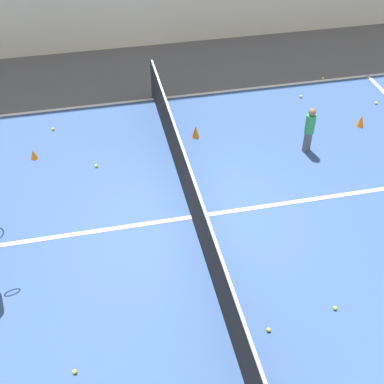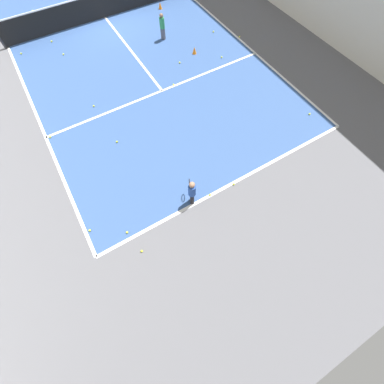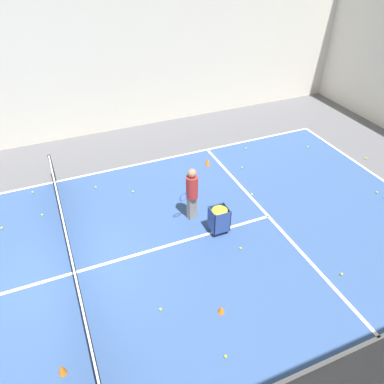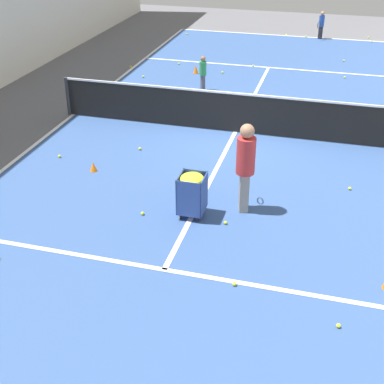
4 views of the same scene
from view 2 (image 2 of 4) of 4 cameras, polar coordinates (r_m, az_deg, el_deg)
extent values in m
plane|color=#5B5B60|center=(16.10, -18.70, 32.82)|extent=(32.82, 32.82, 0.00)
cube|color=#335189|center=(16.10, -18.70, 32.82)|extent=(9.42, 22.23, 0.00)
cube|color=white|center=(8.43, 9.23, 2.04)|extent=(9.42, 0.10, 0.00)
cube|color=white|center=(15.82, -35.68, 24.66)|extent=(0.10, 22.23, 0.00)
cube|color=white|center=(11.19, -6.66, 21.46)|extent=(9.42, 0.10, 0.00)
cube|color=white|center=(16.10, -18.70, 32.83)|extent=(0.10, 12.23, 0.00)
cube|color=black|center=(15.87, -19.35, 34.43)|extent=(9.52, 0.03, 1.02)
cube|color=black|center=(7.78, 0.00, -1.28)|extent=(0.18, 0.21, 0.51)
cylinder|color=#234799|center=(7.35, 0.00, 0.42)|extent=(0.30, 0.30, 0.46)
sphere|color=#A87A5B|center=(7.08, 0.00, 1.63)|extent=(0.17, 0.17, 0.17)
torus|color=black|center=(7.59, -0.57, 1.92)|extent=(0.15, 0.27, 0.28)
cube|color=#4C4C56|center=(13.90, -6.46, 31.59)|extent=(0.18, 0.21, 0.50)
cylinder|color=#2D8C4C|center=(13.67, -6.69, 33.28)|extent=(0.30, 0.30, 0.44)
sphere|color=#846047|center=(13.53, -6.85, 34.40)|extent=(0.17, 0.17, 0.17)
cone|color=orange|center=(12.96, 0.54, 28.96)|extent=(0.18, 0.18, 0.30)
cone|color=orange|center=(16.24, -7.11, 35.87)|extent=(0.18, 0.18, 0.31)
sphere|color=yellow|center=(15.19, -28.75, 27.30)|extent=(0.07, 0.07, 0.07)
sphere|color=yellow|center=(9.62, -16.34, 10.68)|extent=(0.07, 0.07, 0.07)
sphere|color=yellow|center=(8.37, 9.27, 1.74)|extent=(0.07, 0.07, 0.07)
sphere|color=yellow|center=(7.56, -11.11, -12.76)|extent=(0.07, 0.07, 0.07)
sphere|color=yellow|center=(11.37, -4.13, 22.72)|extent=(0.07, 0.07, 0.07)
sphere|color=yellow|center=(8.10, 4.03, -0.62)|extent=(0.07, 0.07, 0.07)
sphere|color=yellow|center=(16.90, -33.57, 28.32)|extent=(0.07, 0.07, 0.07)
sphere|color=yellow|center=(8.18, -21.78, -7.92)|extent=(0.07, 0.07, 0.07)
sphere|color=yellow|center=(17.94, -31.94, 31.01)|extent=(0.07, 0.07, 0.07)
sphere|color=yellow|center=(15.05, -33.73, 24.23)|extent=(0.07, 0.07, 0.07)
sphere|color=yellow|center=(12.83, 6.59, 27.62)|extent=(0.07, 0.07, 0.07)
sphere|color=yellow|center=(11.11, -21.00, 17.42)|extent=(0.07, 0.07, 0.07)
sphere|color=yellow|center=(14.22, 10.52, 30.81)|extent=(0.07, 0.07, 0.07)
sphere|color=yellow|center=(11.07, 24.68, 15.48)|extent=(0.07, 0.07, 0.07)
sphere|color=yellow|center=(7.82, -14.23, -8.68)|extent=(0.07, 0.07, 0.07)
sphere|color=yellow|center=(12.47, -2.74, 26.80)|extent=(0.07, 0.07, 0.07)
sphere|color=yellow|center=(14.14, -26.67, 25.69)|extent=(0.07, 0.07, 0.07)
sphere|color=yellow|center=(10.68, -29.01, 10.66)|extent=(0.07, 0.07, 0.07)
sphere|color=yellow|center=(14.43, 4.78, 31.99)|extent=(0.07, 0.07, 0.07)
camera|label=1|loc=(16.25, -65.58, 37.60)|focal=50.00mm
camera|label=3|loc=(17.94, 14.82, 62.94)|focal=35.00mm
camera|label=4|loc=(27.01, -46.00, 48.08)|focal=50.00mm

